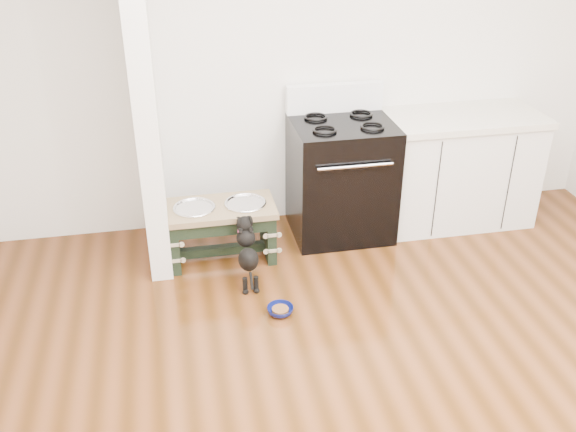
% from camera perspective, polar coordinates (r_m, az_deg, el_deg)
% --- Properties ---
extents(room_shell, '(5.00, 5.00, 5.00)m').
position_cam_1_polar(room_shell, '(2.63, 13.01, 6.12)').
color(room_shell, silver).
rests_on(room_shell, ground).
extents(partition_wall, '(0.15, 0.80, 2.70)m').
position_cam_1_polar(partition_wall, '(4.49, -12.78, 11.74)').
color(partition_wall, silver).
rests_on(partition_wall, ground).
extents(oven_range, '(0.76, 0.69, 1.14)m').
position_cam_1_polar(oven_range, '(5.02, 4.73, 3.49)').
color(oven_range, black).
rests_on(oven_range, ground).
extents(cabinet_run, '(1.24, 0.64, 0.91)m').
position_cam_1_polar(cabinet_run, '(5.38, 14.80, 4.08)').
color(cabinet_run, silver).
rests_on(cabinet_run, ground).
extents(dog_feeder, '(0.80, 0.43, 0.45)m').
position_cam_1_polar(dog_feeder, '(4.73, -5.98, -0.50)').
color(dog_feeder, black).
rests_on(dog_feeder, ground).
extents(puppy, '(0.14, 0.41, 0.49)m').
position_cam_1_polar(puppy, '(4.45, -3.64, -3.08)').
color(puppy, black).
rests_on(puppy, ground).
extents(floor_bowl, '(0.23, 0.23, 0.05)m').
position_cam_1_polar(floor_bowl, '(4.27, -0.69, -8.38)').
color(floor_bowl, '#0B1250').
rests_on(floor_bowl, ground).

